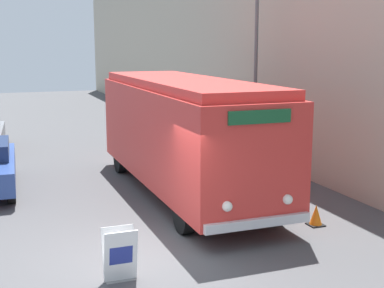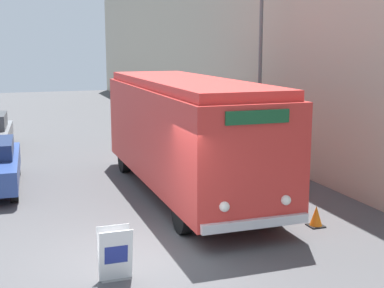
% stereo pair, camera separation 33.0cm
% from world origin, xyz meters
% --- Properties ---
extents(ground_plane, '(80.00, 80.00, 0.00)m').
position_xyz_m(ground_plane, '(0.00, 0.00, 0.00)').
color(ground_plane, '#4C4C4F').
extents(building_wall_right, '(0.30, 60.00, 8.16)m').
position_xyz_m(building_wall_right, '(6.81, 10.00, 4.08)').
color(building_wall_right, '#B2A893').
rests_on(building_wall_right, ground_plane).
extents(vintage_bus, '(2.56, 9.23, 3.30)m').
position_xyz_m(vintage_bus, '(2.43, 4.16, 1.84)').
color(vintage_bus, black).
rests_on(vintage_bus, ground_plane).
extents(sign_board, '(0.61, 0.37, 0.99)m').
position_xyz_m(sign_board, '(-0.62, -0.89, 0.48)').
color(sign_board, gray).
rests_on(sign_board, ground_plane).
extents(streetlamp, '(0.36, 0.36, 7.51)m').
position_xyz_m(streetlamp, '(5.75, 6.21, 4.76)').
color(streetlamp, '#595E60').
rests_on(streetlamp, ground_plane).
extents(traffic_cone, '(0.36, 0.36, 0.51)m').
position_xyz_m(traffic_cone, '(4.42, 0.41, 0.25)').
color(traffic_cone, black).
rests_on(traffic_cone, ground_plane).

